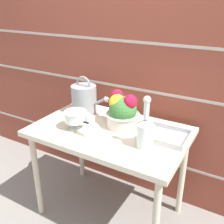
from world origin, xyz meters
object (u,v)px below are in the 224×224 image
object	(u,v)px
crystal_pedestal_bowl	(76,117)
watering_can	(84,99)
glass_decanter	(145,130)
flower_planter	(122,111)
figurine_vase	(88,127)
wire_tray	(165,136)

from	to	relation	value
crystal_pedestal_bowl	watering_can	bearing A→B (deg)	112.88
glass_decanter	crystal_pedestal_bowl	bearing A→B (deg)	-178.73
watering_can	glass_decanter	bearing A→B (deg)	-21.68
flower_planter	figurine_vase	world-z (taller)	flower_planter
watering_can	flower_planter	distance (m)	0.38
flower_planter	watering_can	bearing A→B (deg)	169.65
watering_can	flower_planter	xyz separation A→B (m)	(0.37, -0.07, -0.00)
crystal_pedestal_bowl	wire_tray	bearing A→B (deg)	16.99
flower_planter	wire_tray	bearing A→B (deg)	-2.24
glass_decanter	wire_tray	world-z (taller)	glass_decanter
crystal_pedestal_bowl	glass_decanter	world-z (taller)	glass_decanter
watering_can	figurine_vase	world-z (taller)	watering_can
crystal_pedestal_bowl	wire_tray	size ratio (longest dim) A/B	0.54
wire_tray	watering_can	bearing A→B (deg)	173.36
watering_can	flower_planter	bearing A→B (deg)	-10.35
figurine_vase	wire_tray	world-z (taller)	figurine_vase
watering_can	flower_planter	size ratio (longest dim) A/B	1.33
glass_decanter	wire_tray	size ratio (longest dim) A/B	1.09
figurine_vase	watering_can	bearing A→B (deg)	128.50
watering_can	glass_decanter	size ratio (longest dim) A/B	1.03
watering_can	wire_tray	size ratio (longest dim) A/B	1.12
glass_decanter	figurine_vase	xyz separation A→B (m)	(-0.37, -0.07, -0.04)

